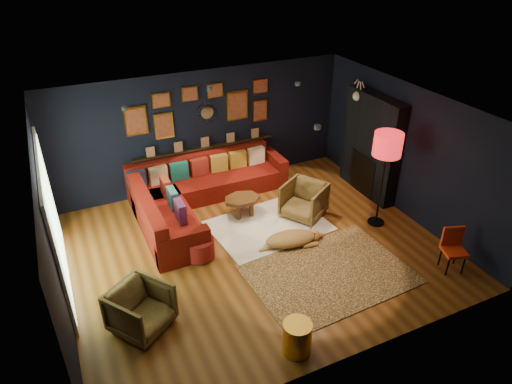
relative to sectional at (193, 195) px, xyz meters
name	(u,v)px	position (x,y,z in m)	size (l,w,h in m)	color
floor	(257,248)	(0.61, -1.81, -0.32)	(6.50, 6.50, 0.00)	brown
room_walls	(257,171)	(0.61, -1.81, 1.27)	(6.50, 6.50, 6.50)	black
sectional	(193,195)	(0.00, 0.00, 0.00)	(3.41, 2.69, 0.86)	maroon
ledge	(205,147)	(0.61, 0.87, 0.60)	(3.20, 0.12, 0.04)	black
gallery_wall	(202,108)	(0.60, 0.91, 1.48)	(3.15, 0.04, 1.02)	gold
sunburst_mirror	(207,112)	(0.71, 0.91, 1.38)	(0.47, 0.16, 0.47)	silver
fireplace	(371,149)	(3.71, -0.91, 0.70)	(0.31, 1.60, 2.20)	black
deer_head	(364,95)	(3.75, -0.41, 1.73)	(0.50, 0.28, 0.45)	white
sliding_door	(54,223)	(-2.60, -1.21, 0.78)	(0.06, 2.80, 2.20)	white
ceiling_spots	(237,100)	(0.61, -1.01, 2.24)	(3.30, 2.50, 0.06)	black
shag_rug	(269,226)	(1.12, -1.27, -0.31)	(2.18, 1.59, 0.03)	white
leopard_rug	(329,274)	(1.41, -2.98, -0.32)	(2.65, 1.90, 0.02)	tan
coffee_table	(242,201)	(0.82, -0.66, 0.01)	(0.77, 0.58, 0.38)	#5E3314
pouf	(199,248)	(-0.42, -1.61, -0.12)	(0.54, 0.54, 0.35)	maroon
armchair_left	(141,307)	(-1.70, -2.83, 0.07)	(0.76, 0.71, 0.78)	#AF8B41
armchair_right	(304,199)	(1.93, -1.21, 0.07)	(0.77, 0.72, 0.79)	#AF8B41
gold_stool	(297,338)	(0.11, -4.16, -0.07)	(0.40, 0.40, 0.50)	gold
orange_chair	(453,246)	(3.38, -3.69, 0.13)	(0.46, 0.46, 0.78)	black
floor_lamp	(387,148)	(3.11, -2.05, 1.31)	(0.53, 0.53, 1.92)	black
dog	(291,236)	(1.20, -2.01, -0.10)	(1.29, 0.63, 0.41)	tan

